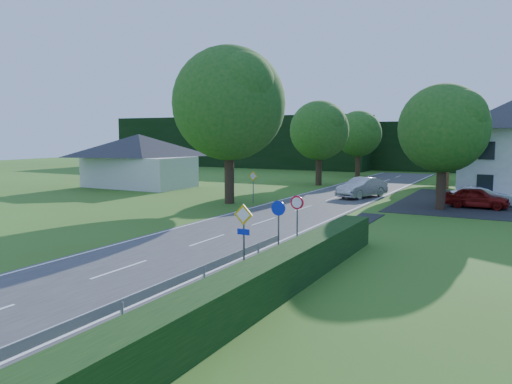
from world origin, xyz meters
The scene contains 26 objects.
road centered at (0.00, 20.00, 0.02)m, with size 7.00×80.00×0.04m, color #39393B.
footpath centered at (4.95, 2.00, 0.02)m, with size 1.50×44.00×0.04m, color black.
parking_pad centered at (12.00, 33.00, 0.02)m, with size 14.00×16.00×0.04m, color black.
line_edge_left centered at (-3.25, 20.00, 0.04)m, with size 0.12×80.00×0.01m, color white.
line_edge_right centered at (3.25, 20.00, 0.04)m, with size 0.12×80.00×0.01m, color white.
line_centre centered at (0.00, 20.00, 0.04)m, with size 0.12×80.00×0.01m, color white, non-canonical shape.
guardrail centered at (3.85, -1.00, 0.34)m, with size 0.12×26.00×0.69m, color silver, non-canonical shape.
hedge_right centered at (6.50, 0.00, 0.65)m, with size 1.20×30.00×1.30m, color black.
tree_main centered at (-6.00, 24.00, 5.82)m, with size 9.40×9.40×11.64m, color #195218, non-canonical shape.
tree_left_far centered at (-5.00, 40.00, 4.29)m, with size 7.00×7.00×8.58m, color #195218, non-canonical shape.
tree_right_far centered at (7.00, 42.00, 4.54)m, with size 7.40×7.40×9.09m, color #195218, non-canonical shape.
tree_left_back centered at (-4.50, 52.00, 4.04)m, with size 6.60×6.60×8.07m, color #195218, non-canonical shape.
tree_right_back centered at (6.00, 50.00, 3.78)m, with size 6.20×6.20×7.56m, color #195218, non-canonical shape.
tree_right_mid centered at (8.50, 28.00, 4.29)m, with size 7.00×7.00×8.58m, color #195218, non-canonical shape.
treeline_left centered at (-28.00, 62.00, 4.00)m, with size 44.00×6.00×8.00m, color black.
treeline_right centered at (8.00, 66.00, 3.50)m, with size 30.00×5.00×7.00m, color black.
bungalow_left centered at (-20.00, 30.00, 2.71)m, with size 11.00×6.50×5.20m.
streetlight centered at (8.06, 30.00, 4.46)m, with size 2.03×0.18×8.00m.
sign_priority_right centered at (4.30, 7.98, 1.80)m, with size 0.78×0.09×2.59m.
sign_roundabout centered at (4.30, 10.98, 1.67)m, with size 0.64×0.08×2.37m.
sign_speed_limit centered at (4.30, 12.97, 1.77)m, with size 0.64×0.11×2.37m.
sign_priority_left centered at (-4.50, 24.98, 1.72)m, with size 0.78×0.09×2.44m.
moving_car centered at (1.89, 31.84, 0.85)m, with size 1.72×4.94×1.63m, color #ABACB0.
motorcycle centered at (1.29, 35.85, 0.49)m, with size 0.60×1.73×0.91m, color black.
parked_car_red centered at (10.66, 29.90, 0.76)m, with size 1.69×4.20×1.43m, color maroon.
parked_car_silver_a centered at (10.84, 31.28, 0.72)m, with size 1.44×4.14×1.36m, color #B9B8BD.
Camera 1 is at (13.31, -7.90, 5.14)m, focal length 35.00 mm.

